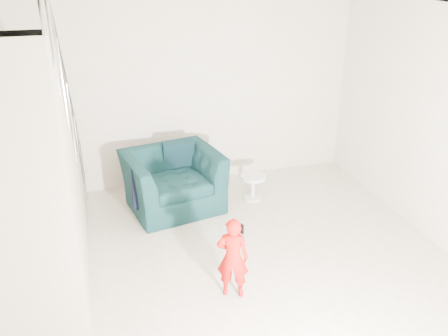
{
  "coord_description": "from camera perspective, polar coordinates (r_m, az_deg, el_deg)",
  "views": [
    {
      "loc": [
        -1.25,
        -3.72,
        3.16
      ],
      "look_at": [
        0.15,
        1.2,
        0.85
      ],
      "focal_mm": 38.0,
      "sensor_mm": 36.0,
      "label": 1
    }
  ],
  "objects": [
    {
      "name": "staircase",
      "position": [
        4.87,
        -22.9,
        -4.84
      ],
      "size": [
        1.02,
        3.03,
        3.62
      ],
      "color": "#ADA089",
      "rests_on": "floor"
    },
    {
      "name": "floor",
      "position": [
        5.04,
        2.17,
        -14.55
      ],
      "size": [
        5.5,
        5.5,
        0.0
      ],
      "primitive_type": "plane",
      "color": "gray",
      "rests_on": "ground"
    },
    {
      "name": "cushion",
      "position": [
        6.62,
        -5.52,
        1.68
      ],
      "size": [
        0.43,
        0.2,
        0.42
      ],
      "primitive_type": "cube",
      "rotation": [
        0.21,
        0.0,
        0.0
      ],
      "color": "black",
      "rests_on": "armchair"
    },
    {
      "name": "back_wall",
      "position": [
        6.84,
        -4.83,
        8.85
      ],
      "size": [
        5.0,
        0.0,
        5.0
      ],
      "primitive_type": "plane",
      "rotation": [
        1.57,
        0.0,
        0.0
      ],
      "color": "#B2A391",
      "rests_on": "floor"
    },
    {
      "name": "phone",
      "position": [
        4.57,
        2.15,
        -7.32
      ],
      "size": [
        0.04,
        0.05,
        0.1
      ],
      "primitive_type": "cube",
      "rotation": [
        0.0,
        0.0,
        0.39
      ],
      "color": "black",
      "rests_on": "toddler"
    },
    {
      "name": "toddler",
      "position": [
        4.74,
        1.06,
        -10.72
      ],
      "size": [
        0.38,
        0.32,
        0.88
      ],
      "primitive_type": "imported",
      "rotation": [
        0.0,
        0.0,
        2.75
      ],
      "color": "#AA1005",
      "rests_on": "floor"
    },
    {
      "name": "armchair",
      "position": [
        6.4,
        -6.16,
        -1.51
      ],
      "size": [
        1.39,
        1.27,
        0.78
      ],
      "primitive_type": "imported",
      "rotation": [
        0.0,
        0.0,
        0.2
      ],
      "color": "black",
      "rests_on": "floor"
    },
    {
      "name": "ceiling",
      "position": [
        3.95,
        2.81,
        17.58
      ],
      "size": [
        5.5,
        5.5,
        0.0
      ],
      "primitive_type": "plane",
      "rotation": [
        3.14,
        0.0,
        0.0
      ],
      "color": "silver",
      "rests_on": "back_wall"
    },
    {
      "name": "side_table",
      "position": [
        6.63,
        3.5,
        -1.85
      ],
      "size": [
        0.36,
        0.36,
        0.36
      ],
      "color": "silver",
      "rests_on": "floor"
    },
    {
      "name": "throw",
      "position": [
        6.21,
        -10.92,
        -1.64
      ],
      "size": [
        0.05,
        0.5,
        0.56
      ],
      "primitive_type": "cube",
      "color": "black",
      "rests_on": "armchair"
    }
  ]
}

